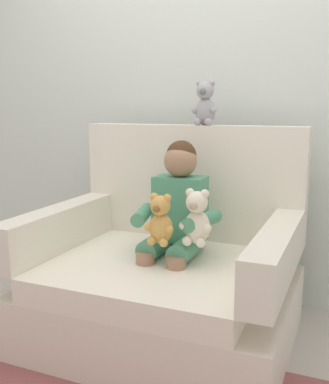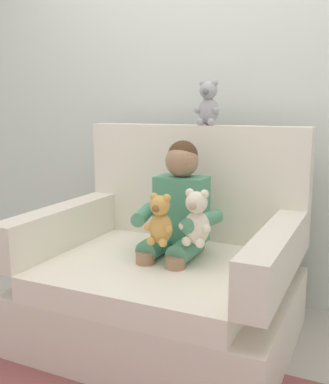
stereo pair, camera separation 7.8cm
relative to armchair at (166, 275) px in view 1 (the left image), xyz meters
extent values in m
plane|color=#ADA89E|center=(0.00, -0.06, -0.32)|extent=(8.00, 8.00, 0.00)
cube|color=silver|center=(0.00, 0.69, 0.98)|extent=(6.00, 0.10, 2.60)
cube|color=silver|center=(0.00, -0.06, -0.17)|extent=(1.28, 1.03, 0.31)
cube|color=white|center=(0.00, -0.13, 0.05)|extent=(1.00, 0.89, 0.12)
cube|color=silver|center=(0.00, 0.39, 0.43)|extent=(1.28, 0.14, 0.65)
cube|color=silver|center=(-0.57, -0.13, 0.22)|extent=(0.14, 0.89, 0.22)
cube|color=silver|center=(0.57, -0.13, 0.22)|extent=(0.14, 0.89, 0.22)
cube|color=#4C9370|center=(0.04, 0.10, 0.34)|extent=(0.26, 0.16, 0.34)
sphere|color=#9E7556|center=(0.04, 0.10, 0.59)|extent=(0.17, 0.17, 0.17)
sphere|color=#472D19|center=(0.04, 0.11, 0.61)|extent=(0.16, 0.16, 0.16)
cylinder|color=#4C9370|center=(-0.04, -0.03, 0.17)|extent=(0.11, 0.26, 0.11)
cylinder|color=#9E7556|center=(-0.04, -0.16, 0.02)|extent=(0.09, 0.09, 0.30)
cylinder|color=#4C9370|center=(0.12, -0.03, 0.17)|extent=(0.11, 0.26, 0.11)
cylinder|color=#9E7556|center=(0.12, -0.16, 0.02)|extent=(0.09, 0.09, 0.30)
cylinder|color=#4C9370|center=(-0.12, -0.02, 0.32)|extent=(0.13, 0.27, 0.07)
cylinder|color=#4C9370|center=(0.20, -0.02, 0.32)|extent=(0.13, 0.27, 0.07)
ellipsoid|color=silver|center=(0.20, -0.09, 0.30)|extent=(0.12, 0.10, 0.16)
sphere|color=silver|center=(0.20, -0.10, 0.42)|extent=(0.10, 0.10, 0.10)
sphere|color=tan|center=(0.20, -0.15, 0.41)|extent=(0.04, 0.04, 0.04)
sphere|color=silver|center=(0.16, -0.09, 0.46)|extent=(0.04, 0.04, 0.04)
sphere|color=silver|center=(0.14, -0.12, 0.31)|extent=(0.04, 0.04, 0.04)
sphere|color=silver|center=(0.16, -0.14, 0.24)|extent=(0.05, 0.05, 0.05)
sphere|color=silver|center=(0.23, -0.09, 0.46)|extent=(0.04, 0.04, 0.04)
sphere|color=silver|center=(0.25, -0.12, 0.31)|extent=(0.04, 0.04, 0.04)
sphere|color=silver|center=(0.23, -0.14, 0.24)|extent=(0.05, 0.05, 0.05)
ellipsoid|color=gold|center=(0.04, -0.15, 0.29)|extent=(0.11, 0.10, 0.15)
sphere|color=gold|center=(0.04, -0.16, 0.41)|extent=(0.10, 0.10, 0.10)
sphere|color=brown|center=(0.04, -0.21, 0.40)|extent=(0.04, 0.04, 0.04)
sphere|color=gold|center=(0.01, -0.16, 0.44)|extent=(0.04, 0.04, 0.04)
sphere|color=gold|center=(-0.01, -0.18, 0.30)|extent=(0.04, 0.04, 0.04)
sphere|color=gold|center=(0.01, -0.20, 0.24)|extent=(0.04, 0.04, 0.04)
sphere|color=gold|center=(0.07, -0.16, 0.44)|extent=(0.04, 0.04, 0.04)
sphere|color=gold|center=(0.09, -0.18, 0.30)|extent=(0.04, 0.04, 0.04)
sphere|color=gold|center=(0.07, -0.20, 0.24)|extent=(0.04, 0.04, 0.04)
ellipsoid|color=#9E9EA3|center=(0.07, 0.39, 0.83)|extent=(0.11, 0.10, 0.15)
sphere|color=#9E9EA3|center=(0.07, 0.38, 0.95)|extent=(0.10, 0.10, 0.10)
sphere|color=slate|center=(0.07, 0.33, 0.94)|extent=(0.04, 0.04, 0.04)
sphere|color=#9E9EA3|center=(0.04, 0.38, 0.98)|extent=(0.04, 0.04, 0.04)
sphere|color=#9E9EA3|center=(0.02, 0.36, 0.84)|extent=(0.04, 0.04, 0.04)
sphere|color=#9E9EA3|center=(0.04, 0.34, 0.78)|extent=(0.04, 0.04, 0.04)
sphere|color=#9E9EA3|center=(0.11, 0.38, 0.98)|extent=(0.04, 0.04, 0.04)
sphere|color=#9E9EA3|center=(0.13, 0.36, 0.84)|extent=(0.04, 0.04, 0.04)
sphere|color=#9E9EA3|center=(0.11, 0.34, 0.78)|extent=(0.04, 0.04, 0.04)
camera|label=1|loc=(0.86, -2.05, 0.86)|focal=42.42mm
camera|label=2|loc=(0.93, -2.02, 0.86)|focal=42.42mm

